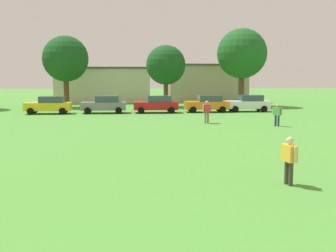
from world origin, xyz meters
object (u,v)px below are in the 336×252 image
tree_left (65,59)px  tree_right (166,65)px  parked_car_orange_3 (207,104)px  parked_car_gray_1 (104,104)px  bystander_near_trees (277,113)px  parked_car_yellow_0 (49,105)px  parked_car_red_2 (157,104)px  parked_car_white_4 (248,103)px  bystander_midfield (207,110)px  adult_bystander (289,157)px  tree_far_right (242,54)px

tree_left → tree_right: tree_left is taller
parked_car_orange_3 → parked_car_gray_1: bearing=1.0°
bystander_near_trees → parked_car_orange_3: size_ratio=0.37×
parked_car_yellow_0 → parked_car_red_2: size_ratio=1.00×
parked_car_yellow_0 → parked_car_gray_1: (5.23, 0.16, 0.00)m
bystander_near_trees → parked_car_yellow_0: bearing=-162.6°
parked_car_yellow_0 → parked_car_white_4: (19.63, 0.59, 0.00)m
bystander_midfield → tree_left: bearing=-82.9°
parked_car_white_4 → adult_bystander: bearing=76.3°
bystander_near_trees → tree_left: size_ratio=0.20×
tree_far_right → adult_bystander: bearing=-102.9°
tree_far_right → parked_car_yellow_0: bearing=-159.2°
parked_car_white_4 → tree_left: bearing=-22.1°
parked_car_red_2 → parked_car_white_4: (9.34, 0.52, 0.00)m
parked_car_orange_3 → tree_left: size_ratio=0.53×
adult_bystander → parked_car_gray_1: size_ratio=0.38×
parked_car_gray_1 → parked_car_white_4: 14.41m
tree_left → tree_right: 11.49m
tree_far_right → bystander_near_trees: bearing=-97.9°
adult_bystander → bystander_near_trees: 16.62m
parked_car_yellow_0 → tree_right: (11.92, 7.90, 3.96)m
parked_car_gray_1 → parked_car_orange_3: bearing=-179.0°
parked_car_red_2 → parked_car_orange_3: (5.08, 0.28, 0.00)m
parked_car_white_4 → parked_car_yellow_0: bearing=1.7°
adult_bystander → tree_left: 37.97m
parked_car_orange_3 → parked_car_yellow_0: bearing=1.3°
adult_bystander → tree_right: bearing=168.4°
bystander_midfield → parked_car_orange_3: (1.85, 9.50, -0.17)m
bystander_midfield → parked_car_white_4: 11.50m
tree_far_right → parked_car_white_4: bearing=-99.9°
parked_car_orange_3 → tree_right: size_ratio=0.60×
parked_car_orange_3 → tree_far_right: (5.55, 7.62, 5.31)m
parked_car_gray_1 → parked_car_white_4: same height
bystander_midfield → parked_car_red_2: (-3.23, 9.21, -0.17)m
bystander_midfield → tree_right: tree_right is taller
adult_bystander → tree_left: tree_left is taller
tree_right → tree_far_right: tree_far_right is taller
parked_car_red_2 → tree_right: 8.93m
adult_bystander → parked_car_white_4: bearing=153.2°
parked_car_orange_3 → parked_car_white_4: (4.26, 0.24, 0.00)m
parked_car_yellow_0 → parked_car_orange_3: size_ratio=1.00×
bystander_midfield → tree_far_right: bearing=-143.0°
tree_right → adult_bystander: bearing=-88.5°
adult_bystander → parked_car_white_4: size_ratio=0.38×
adult_bystander → parked_car_gray_1: bearing=-177.6°
adult_bystander → bystander_midfield: bearing=164.7°
parked_car_gray_1 → parked_car_yellow_0: bearing=1.8°
parked_car_yellow_0 → tree_far_right: tree_far_right is taller
adult_bystander → tree_right: tree_right is taller
bystander_near_trees → tree_left: tree_left is taller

